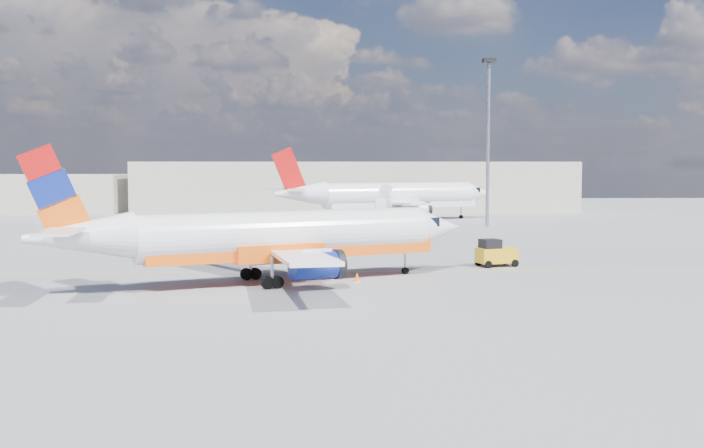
{
  "coord_description": "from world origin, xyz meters",
  "views": [
    {
      "loc": [
        0.01,
        -52.64,
        7.73
      ],
      "look_at": [
        1.91,
        2.02,
        3.5
      ],
      "focal_mm": 40.0,
      "sensor_mm": 36.0,
      "label": 1
    }
  ],
  "objects_px": {
    "traffic_cone": "(357,277)",
    "main_jet": "(273,237)",
    "second_jet": "(392,197)",
    "gse_tug": "(495,253)"
  },
  "relations": [
    {
      "from": "second_jet",
      "to": "traffic_cone",
      "type": "relative_size",
      "value": 50.36
    },
    {
      "from": "gse_tug",
      "to": "second_jet",
      "type": "bearing_deg",
      "value": 78.46
    },
    {
      "from": "gse_tug",
      "to": "main_jet",
      "type": "bearing_deg",
      "value": -170.43
    },
    {
      "from": "second_jet",
      "to": "gse_tug",
      "type": "xyz_separation_m",
      "value": [
        3.79,
        -47.06,
        -2.31
      ]
    },
    {
      "from": "second_jet",
      "to": "traffic_cone",
      "type": "xyz_separation_m",
      "value": [
        -6.95,
        -54.58,
        -2.97
      ]
    },
    {
      "from": "second_jet",
      "to": "main_jet",
      "type": "bearing_deg",
      "value": -123.33
    },
    {
      "from": "second_jet",
      "to": "gse_tug",
      "type": "relative_size",
      "value": 10.03
    },
    {
      "from": "main_jet",
      "to": "gse_tug",
      "type": "bearing_deg",
      "value": 2.31
    },
    {
      "from": "gse_tug",
      "to": "traffic_cone",
      "type": "relative_size",
      "value": 5.02
    },
    {
      "from": "traffic_cone",
      "to": "main_jet",
      "type": "bearing_deg",
      "value": -177.16
    }
  ]
}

